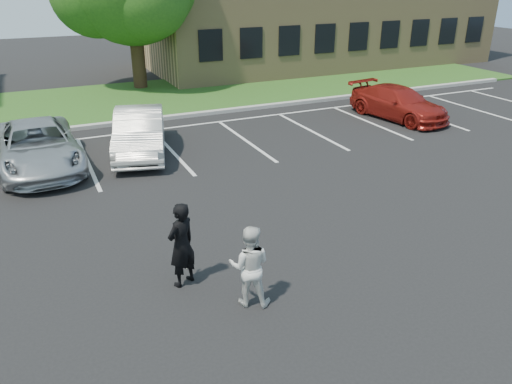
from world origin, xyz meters
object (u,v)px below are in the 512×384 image
car_silver_minivan (38,146)px  car_red_compact (398,103)px  man_black_suit (181,245)px  car_white_sedan (140,132)px  man_white_shirt (250,266)px

car_silver_minivan → car_red_compact: bearing=-2.5°
man_black_suit → car_white_sedan: man_black_suit is taller
man_black_suit → man_white_shirt: 1.47m
car_silver_minivan → car_red_compact: (14.01, -0.06, -0.06)m
car_red_compact → man_white_shirt: bearing=-149.3°
car_white_sedan → car_silver_minivan: bearing=-164.4°
car_white_sedan → man_black_suit: bearing=-82.4°
man_black_suit → car_red_compact: man_black_suit is taller
man_black_suit → car_white_sedan: bearing=-124.0°
car_white_sedan → car_red_compact: (10.82, -0.11, -0.09)m
man_white_shirt → car_white_sedan: man_white_shirt is taller
man_white_shirt → car_red_compact: (10.89, 9.10, -0.14)m
car_silver_minivan → man_black_suit: bearing=-77.1°
car_silver_minivan → car_white_sedan: car_white_sedan is taller
man_white_shirt → car_white_sedan: bearing=-61.4°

